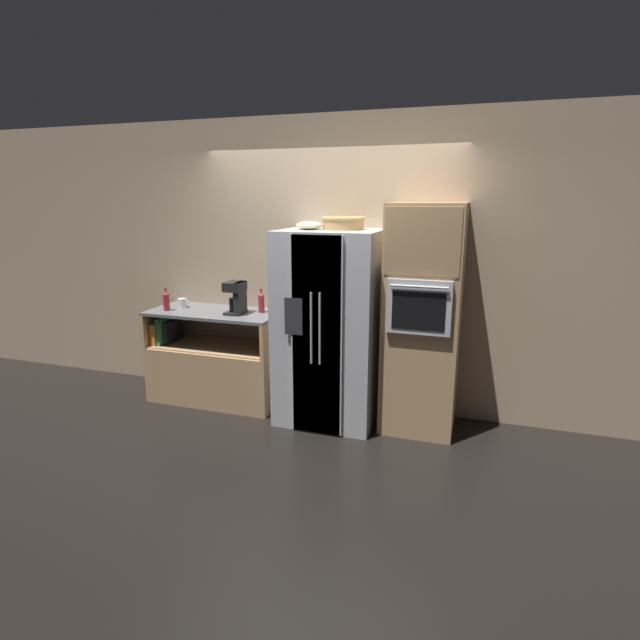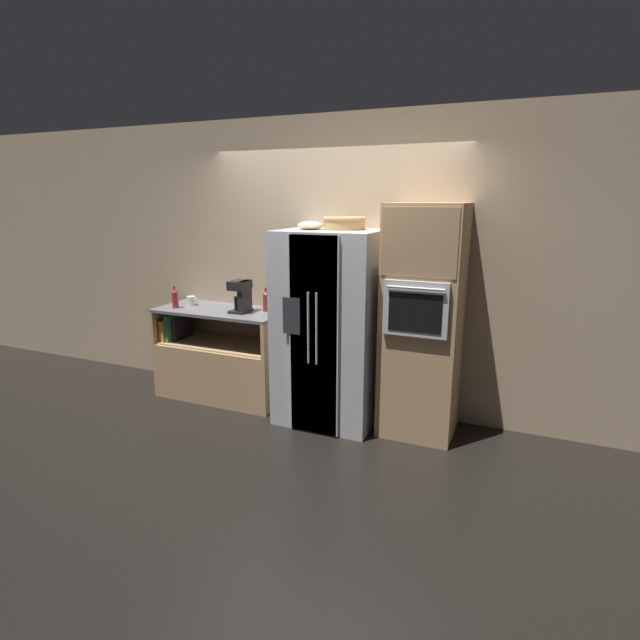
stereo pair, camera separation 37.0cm
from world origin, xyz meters
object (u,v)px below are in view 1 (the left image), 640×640
at_px(wicker_basket, 343,222).
at_px(mug, 182,303).
at_px(coffee_maker, 237,296).
at_px(wall_oven, 423,320).
at_px(bottle_short, 261,302).
at_px(bottle_tall, 166,301).
at_px(refrigerator, 329,328).
at_px(fruit_bowl, 309,225).

xyz_separation_m(wicker_basket, mug, (-1.72, 0.02, -0.85)).
bearing_deg(coffee_maker, mug, 172.86).
height_order(wall_oven, mug, wall_oven).
bearing_deg(bottle_short, bottle_tall, -166.64).
xyz_separation_m(refrigerator, bottle_short, (-0.76, 0.17, 0.16)).
distance_m(mug, coffee_maker, 0.69).
bearing_deg(bottle_short, fruit_bowl, -16.42).
xyz_separation_m(bottle_tall, coffee_maker, (0.74, 0.09, 0.07)).
height_order(wall_oven, coffee_maker, wall_oven).
bearing_deg(coffee_maker, bottle_tall, -173.11).
height_order(mug, coffee_maker, coffee_maker).
relative_size(wall_oven, fruit_bowl, 8.55).
bearing_deg(refrigerator, bottle_short, 167.62).
height_order(wall_oven, wicker_basket, wall_oven).
height_order(wicker_basket, coffee_maker, wicker_basket).
bearing_deg(wall_oven, refrigerator, -174.80).
xyz_separation_m(fruit_bowl, mug, (-1.44, 0.12, -0.82)).
xyz_separation_m(wall_oven, fruit_bowl, (-1.02, -0.08, 0.80)).
relative_size(wicker_basket, mug, 3.05).
distance_m(wall_oven, wicker_basket, 1.11).
relative_size(bottle_tall, bottle_short, 0.95).
distance_m(fruit_bowl, mug, 1.66).
bearing_deg(refrigerator, mug, 175.89).
relative_size(refrigerator, wicker_basket, 4.62).
bearing_deg(fruit_bowl, refrigerator, 0.28).
bearing_deg(bottle_short, refrigerator, -12.38).
bearing_deg(fruit_bowl, bottle_tall, -177.85).
xyz_separation_m(refrigerator, wall_oven, (0.83, 0.08, 0.12)).
bearing_deg(coffee_maker, bottle_short, 34.18).
distance_m(wall_oven, coffee_maker, 1.79).
distance_m(wicker_basket, bottle_short, 1.16).
bearing_deg(bottle_tall, coffee_maker, 6.89).
height_order(wall_oven, fruit_bowl, wall_oven).
xyz_separation_m(refrigerator, mug, (-1.63, 0.12, 0.10)).
height_order(bottle_tall, mug, bottle_tall).
bearing_deg(wicker_basket, mug, 179.31).
distance_m(refrigerator, wall_oven, 0.84).
relative_size(fruit_bowl, coffee_maker, 0.74).
bearing_deg(wicker_basket, bottle_short, 175.32).
bearing_deg(wicker_basket, bottle_tall, -175.09).
distance_m(wall_oven, fruit_bowl, 1.30).
bearing_deg(coffee_maker, wall_oven, 1.38).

